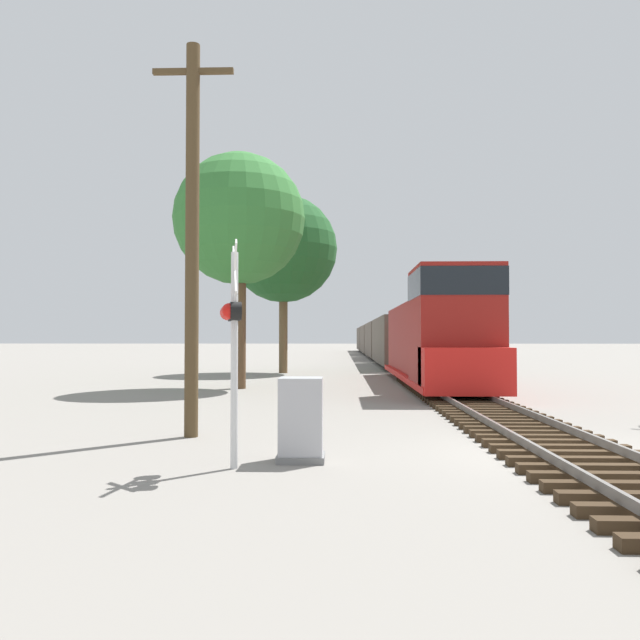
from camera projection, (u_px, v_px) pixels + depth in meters
The scene contains 8 objects.
ground_plane at pixel (565, 456), 11.40m from camera, with size 400.00×400.00×0.00m, color gray.
rail_track_bed at pixel (565, 449), 11.40m from camera, with size 2.60×160.00×0.31m.
freight_train at pixel (383, 340), 59.34m from camera, with size 2.94×82.09×4.69m.
crossing_signal_near at pixel (233, 325), 10.38m from camera, with size 0.51×1.01×3.76m.
relay_cabinet at pixel (301, 420), 10.95m from camera, with size 0.83×0.71×1.47m.
utility_pole at pixel (192, 234), 13.72m from camera, with size 1.80×0.30×8.68m.
tree_far_right at pixel (239, 220), 26.60m from camera, with size 5.61×5.61×10.04m.
tree_mid_background at pixel (283, 249), 38.13m from camera, with size 6.58×6.58×10.88m.
Camera 1 is at (-4.12, -11.60, 2.18)m, focal length 35.00 mm.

